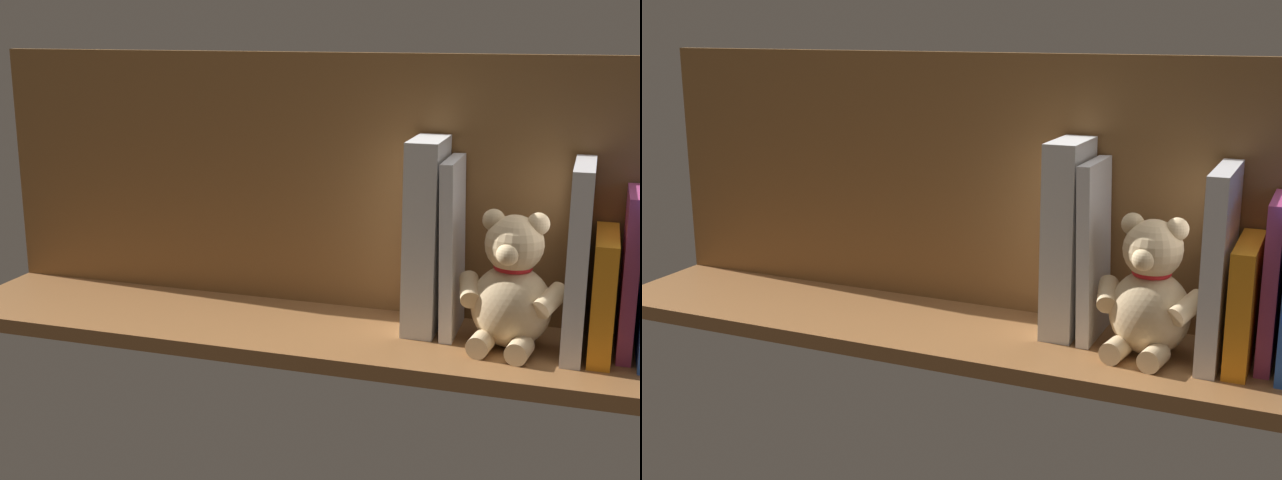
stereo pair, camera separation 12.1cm
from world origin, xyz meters
The scene contains 8 objects.
ground_plane centered at (0.00, 0.00, -1.10)cm, with size 113.22×24.72×2.20cm, color brown.
shelf_back_panel centered at (0.00, -10.11, 19.11)cm, with size 113.22×1.50×38.23cm, color brown.
book_2 centered at (-41.46, -3.01, 10.81)cm, with size 1.88×11.90×21.61cm, color #B23F72.
book_3 centered at (-38.42, -1.67, 8.03)cm, with size 2.87×14.57×16.06cm, color orange.
book_4 centered at (-35.01, -1.48, 12.56)cm, with size 2.62×14.95×25.12cm, color silver.
teddy_bear centered at (-26.81, 0.20, 8.20)cm, with size 14.96×12.96×18.63cm.
book_5 centered at (-18.21, -3.38, 12.29)cm, with size 1.78×11.16×24.57cm, color silver.
dictionary_thick_white centered at (-14.39, -3.51, 13.57)cm, with size 4.51×10.70×27.14cm, color silver.
Camera 2 is at (-47.77, 107.13, 42.48)cm, focal length 48.23 mm.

